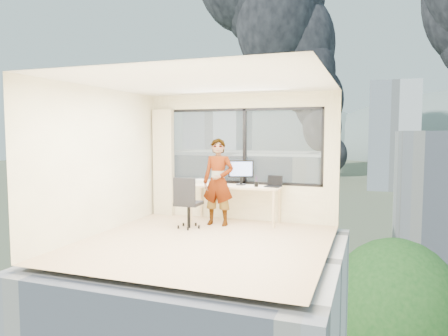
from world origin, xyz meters
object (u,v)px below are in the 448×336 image
at_px(chair, 189,202).
at_px(handbag, 276,181).
at_px(laptop, 273,182).
at_px(person, 218,182).
at_px(monitor, 241,172).
at_px(desk, 235,204).
at_px(game_console, 202,181).

height_order(chair, handbag, chair).
height_order(chair, laptop, chair).
distance_m(chair, person, 0.71).
bearing_deg(laptop, handbag, 90.96).
relative_size(monitor, handbag, 2.10).
xyz_separation_m(desk, laptop, (0.78, 0.00, 0.47)).
relative_size(laptop, handbag, 1.35).
bearing_deg(monitor, game_console, 153.08).
bearing_deg(game_console, person, -24.98).
xyz_separation_m(chair, laptop, (1.44, 0.79, 0.35)).
bearing_deg(handbag, game_console, -176.19).
bearing_deg(person, handbag, 26.12).
distance_m(person, laptop, 1.07).
bearing_deg(monitor, handbag, -13.90).
bearing_deg(laptop, person, -152.44).
bearing_deg(handbag, desk, -162.19).
bearing_deg(monitor, laptop, -28.69).
bearing_deg(chair, monitor, 48.24).
bearing_deg(game_console, chair, -62.51).
bearing_deg(chair, person, 43.52).
bearing_deg(laptop, monitor, 179.60).
bearing_deg(chair, game_console, 96.16).
bearing_deg(person, laptop, 18.03).
bearing_deg(game_console, laptop, 12.03).
relative_size(chair, monitor, 1.97).
relative_size(chair, game_console, 3.32).
xyz_separation_m(desk, monitor, (0.09, 0.11, 0.63)).
height_order(person, laptop, person).
distance_m(person, game_console, 0.81).
distance_m(chair, laptop, 1.68).
distance_m(monitor, laptop, 0.71).
relative_size(monitor, laptop, 1.55).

